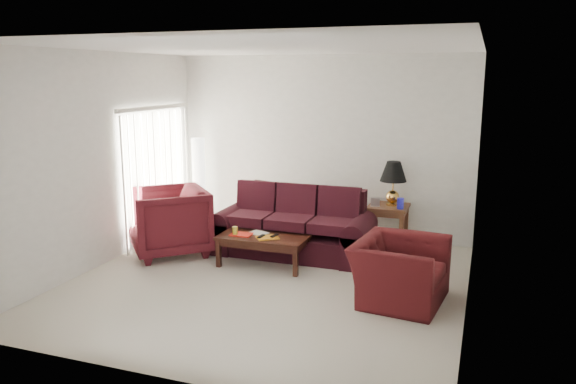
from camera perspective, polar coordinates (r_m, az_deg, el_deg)
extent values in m
plane|color=#B9B39E|center=(7.45, -2.22, -9.20)|extent=(5.00, 5.00, 0.00)
cube|color=silver|center=(9.37, -13.13, 1.73)|extent=(0.10, 2.00, 2.16)
cube|color=black|center=(9.22, -2.26, -0.20)|extent=(0.47, 0.31, 0.45)
cube|color=#ADADB1|center=(8.83, 8.85, -1.00)|extent=(0.14, 0.07, 0.14)
cylinder|color=#1B19A7|center=(8.72, 11.35, -1.15)|extent=(0.12, 0.12, 0.17)
cube|color=#BBBABF|center=(9.06, 9.68, -0.66)|extent=(0.14, 0.16, 0.05)
imported|color=#461016|center=(8.65, -12.02, -2.93)|extent=(1.56, 1.55, 1.02)
imported|color=#3E0E10|center=(6.91, 11.26, -7.88)|extent=(1.13, 1.25, 0.74)
cube|color=red|center=(8.02, -4.76, -4.31)|extent=(0.31, 0.23, 0.02)
cube|color=silver|center=(8.08, -3.03, -4.18)|extent=(0.30, 0.26, 0.01)
cube|color=#C17716|center=(7.86, -2.11, -4.64)|extent=(0.37, 0.36, 0.02)
cube|color=black|center=(7.85, -2.74, -4.51)|extent=(0.06, 0.16, 0.02)
cube|color=black|center=(7.88, -1.39, -4.44)|extent=(0.07, 0.16, 0.02)
cylinder|color=gold|center=(8.01, -5.40, -3.96)|extent=(0.08, 0.08, 0.13)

